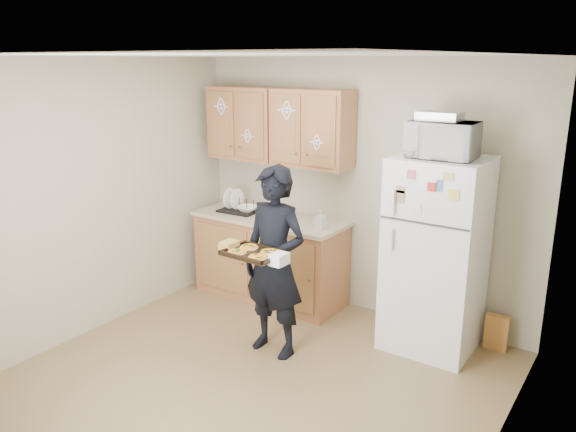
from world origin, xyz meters
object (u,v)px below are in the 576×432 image
at_px(baking_tray, 253,254).
at_px(microwave, 442,140).
at_px(dish_rack, 240,204).
at_px(person, 274,262).
at_px(refrigerator, 436,255).

xyz_separation_m(baking_tray, microwave, (1.08, 1.12, 0.86)).
bearing_deg(dish_rack, baking_tray, -47.27).
bearing_deg(baking_tray, person, 93.55).
bearing_deg(microwave, refrigerator, 88.10).
bearing_deg(refrigerator, baking_tray, -132.64).
bearing_deg(microwave, baking_tray, -135.79).
relative_size(baking_tray, microwave, 0.84).
relative_size(refrigerator, baking_tray, 3.79).
distance_m(refrigerator, microwave, 1.00).
relative_size(person, dish_rack, 4.00).
bearing_deg(dish_rack, person, -39.29).
relative_size(person, baking_tray, 3.67).
height_order(person, baking_tray, person).
bearing_deg(refrigerator, dish_rack, 179.30).
bearing_deg(microwave, dish_rack, 176.08).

